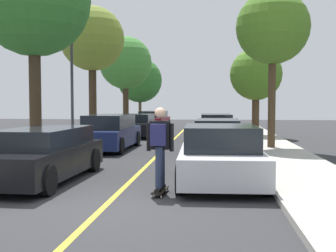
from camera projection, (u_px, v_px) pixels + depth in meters
ground at (105, 206)px, 7.95m from camera, size 80.00×80.00×0.00m
center_line at (140, 172)px, 11.92m from camera, size 0.12×39.20×0.01m
parked_car_left_nearest at (42, 154)px, 10.52m from camera, size 1.98×4.61×1.29m
parked_car_left_near at (110, 132)px, 17.46m from camera, size 1.88×4.66×1.43m
parked_car_left_far at (137, 126)px, 23.80m from camera, size 1.96×4.13×1.27m
parked_car_left_farthest at (153, 120)px, 30.36m from camera, size 2.05×4.55×1.31m
parked_car_right_nearest at (220, 156)px, 10.17m from camera, size 2.09×4.09×1.38m
parked_car_right_near at (218, 138)px, 15.67m from camera, size 1.91×4.64×1.31m
parked_car_right_far at (216, 127)px, 21.96m from camera, size 1.90×4.52×1.33m
street_tree_left_nearest at (34, 0)px, 15.14m from camera, size 4.02×4.02×7.44m
street_tree_left_near at (92, 40)px, 22.52m from camera, size 3.39×3.39×6.84m
street_tree_left_far at (126, 63)px, 31.23m from camera, size 3.83×3.83×6.58m
street_tree_left_farthest at (140, 80)px, 37.44m from camera, size 3.87×3.87×5.65m
street_tree_right_nearest at (273, 28)px, 16.85m from camera, size 2.89×2.89×6.18m
street_tree_right_near at (256, 75)px, 23.23m from camera, size 2.82×2.82×4.72m
streetlamp at (72, 68)px, 18.06m from camera, size 0.36×0.24×5.64m
skateboard at (160, 190)px, 8.97m from camera, size 0.29×0.86×0.10m
skateboarder at (160, 143)px, 8.89m from camera, size 0.59×0.71×1.72m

